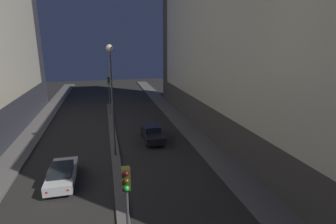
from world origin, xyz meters
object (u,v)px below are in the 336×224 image
traffic_light_near (127,201)px  street_lamp (111,83)px  traffic_light_mid (109,87)px  car_left_lane (62,174)px  car_right_lane (152,133)px

traffic_light_near → street_lamp: (0.00, 12.65, 2.64)m
traffic_light_near → street_lamp: street_lamp is taller
traffic_light_near → traffic_light_mid: 26.44m
traffic_light_mid → car_left_lane: 18.16m
street_lamp → car_left_lane: street_lamp is taller
car_right_lane → traffic_light_mid: bearing=109.5°
car_left_lane → car_right_lane: (7.61, 6.73, 0.05)m
traffic_light_near → traffic_light_mid: same height
car_left_lane → car_right_lane: size_ratio=0.97×
traffic_light_near → car_right_lane: 16.42m
car_left_lane → traffic_light_mid: bearing=77.7°
traffic_light_mid → car_right_lane: 11.80m
traffic_light_mid → street_lamp: bearing=-90.0°
traffic_light_near → street_lamp: size_ratio=0.54×
traffic_light_mid → street_lamp: street_lamp is taller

